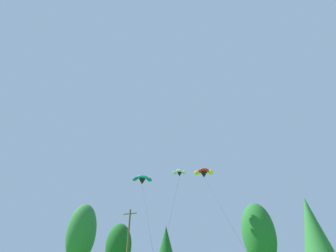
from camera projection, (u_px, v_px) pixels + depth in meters
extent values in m
ellipsoid|color=#2D7033|center=(81.00, 233.00, 47.70)|extent=(5.59, 5.59, 11.01)
ellipsoid|color=#19561E|center=(119.00, 246.00, 40.53)|extent=(4.28, 4.28, 7.21)
cone|color=#19561E|center=(166.00, 247.00, 39.89)|extent=(3.51, 3.51, 6.44)
ellipsoid|color=#236628|center=(259.00, 234.00, 36.41)|extent=(4.85, 4.85, 8.88)
cone|color=#2D7033|center=(313.00, 228.00, 32.40)|extent=(4.03, 4.03, 8.17)
cylinder|color=brown|center=(128.00, 247.00, 33.87)|extent=(0.26, 0.26, 9.97)
cube|color=brown|center=(130.00, 214.00, 36.11)|extent=(2.20, 0.14, 0.14)
ellipsoid|color=teal|center=(142.00, 177.00, 35.20)|extent=(1.85, 1.61, 0.71)
ellipsoid|color=#0F666B|center=(149.00, 180.00, 35.17)|extent=(1.08, 1.07, 0.88)
ellipsoid|color=#0F666B|center=(135.00, 179.00, 34.94)|extent=(1.08, 1.01, 0.88)
cone|color=black|center=(142.00, 182.00, 34.95)|extent=(1.25, 1.25, 0.78)
cylinder|color=black|center=(148.00, 221.00, 28.56)|extent=(5.62, 6.08, 11.09)
ellipsoid|color=red|center=(204.00, 171.00, 40.36)|extent=(2.12, 1.84, 0.87)
ellipsoid|color=yellow|center=(211.00, 172.00, 40.09)|extent=(1.31, 1.38, 1.04)
ellipsoid|color=yellow|center=(197.00, 173.00, 40.31)|extent=(1.16, 1.35, 1.04)
cone|color=black|center=(204.00, 175.00, 40.11)|extent=(1.27, 1.27, 0.87)
cylinder|color=black|center=(223.00, 210.00, 29.49)|extent=(7.70, 14.25, 13.61)
ellipsoid|color=white|center=(179.00, 171.00, 38.53)|extent=(1.45, 1.22, 0.79)
ellipsoid|color=silver|center=(184.00, 173.00, 38.36)|extent=(0.88, 0.87, 0.86)
ellipsoid|color=silver|center=(175.00, 173.00, 38.48)|extent=(0.70, 0.91, 0.86)
cone|color=black|center=(180.00, 174.00, 38.35)|extent=(0.88, 0.88, 0.60)
cylinder|color=black|center=(171.00, 213.00, 30.29)|extent=(1.61, 10.80, 13.24)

